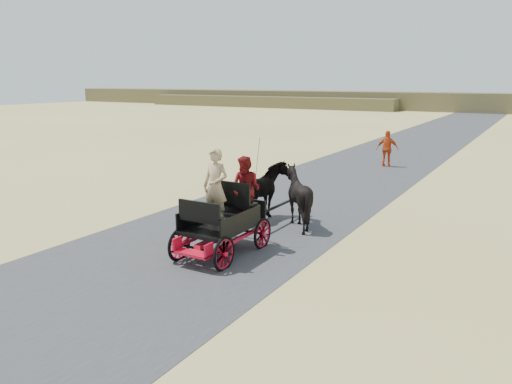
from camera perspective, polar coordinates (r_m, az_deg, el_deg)
The scene contains 10 objects.
ground at distance 11.93m, azimuth -9.84°, elevation -7.44°, with size 140.00×140.00×0.00m, color tan.
road at distance 11.93m, azimuth -9.84°, elevation -7.41°, with size 6.00×140.00×0.01m, color #38383A.
ridge_far at distance 70.95m, azimuth 24.66°, elevation 9.27°, with size 140.00×6.00×2.40m, color brown.
ridge_near at distance 76.33m, azimuth 0.98°, elevation 10.27°, with size 40.00×4.00×1.60m, color brown.
carriage at distance 11.96m, azimuth -3.88°, elevation -5.39°, with size 1.30×2.40×0.72m, color black, non-canonical shape.
horse_left at distance 14.58m, azimuth 0.90°, elevation -0.06°, with size 0.91×2.01×1.70m, color black.
horse_right at distance 14.08m, azimuth 4.81°, elevation -0.56°, with size 1.37×1.54×1.70m, color black.
driver_man at distance 11.79m, azimuth -4.64°, elevation 0.67°, with size 0.66×0.43×1.80m, color tan.
passenger_woman at distance 11.99m, azimuth -1.17°, elevation 0.37°, with size 0.77×0.60×1.58m, color #660C0F.
pedestrian at distance 24.61m, azimuth 14.78°, elevation 4.81°, with size 1.01×0.42×1.73m, color #CB4417.
Camera 1 is at (7.30, -8.51, 4.07)m, focal length 35.00 mm.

